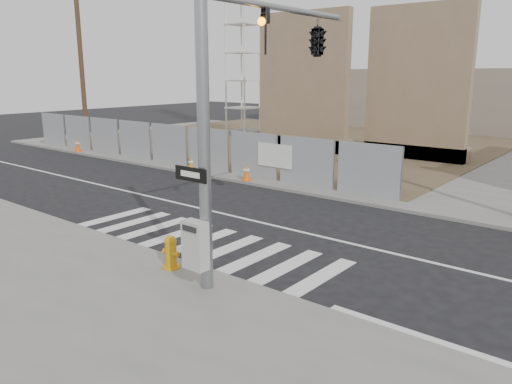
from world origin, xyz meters
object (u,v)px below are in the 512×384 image
Objects in this scene: signal_pole at (284,68)px; crane_tower at (242,11)px; traffic_cone_d at (246,172)px; traffic_cone_b at (166,154)px; traffic_cone_c at (191,164)px; fire_hydrant at (171,252)px; traffic_cone_a at (78,145)px.

crane_tower reaches higher than signal_pole.
signal_pole is 9.97m from traffic_cone_d.
traffic_cone_b reaches higher than traffic_cone_c.
fire_hydrant is at bearing -119.96° from signal_pole.
signal_pole is at bearing -47.43° from crane_tower.
traffic_cone_a is 1.06× the size of traffic_cone_d.
fire_hydrant is (16.05, -21.55, -8.51)m from crane_tower.
traffic_cone_b is 1.07× the size of traffic_cone_c.
crane_tower is at bearing 130.84° from traffic_cone_d.
traffic_cone_c is (3.15, -1.21, -0.02)m from traffic_cone_b.
traffic_cone_c is at bearing 180.00° from traffic_cone_d.
traffic_cone_d reaches higher than traffic_cone_b.
crane_tower reaches higher than traffic_cone_a.
traffic_cone_d is (3.45, 0.00, 0.03)m from traffic_cone_c.
fire_hydrant is 1.20× the size of traffic_cone_c.
traffic_cone_b is (6.49, 1.21, -0.03)m from traffic_cone_a.
signal_pole is at bearing -44.17° from traffic_cone_d.
crane_tower is at bearing 80.93° from traffic_cone_a.
crane_tower is at bearing 104.59° from fire_hydrant.
crane_tower is 18.93m from traffic_cone_d.
traffic_cone_a is at bearing 162.22° from signal_pole.
traffic_cone_b is at bearing 10.54° from traffic_cone_a.
fire_hydrant is at bearing -53.32° from crane_tower.
traffic_cone_c is 0.92× the size of traffic_cone_d.
traffic_cone_c is at bearing 147.66° from signal_pole.
traffic_cone_a is at bearing 132.05° from fire_hydrant.
crane_tower is at bearing 120.73° from traffic_cone_c.
crane_tower reaches higher than traffic_cone_b.
traffic_cone_a is at bearing 180.00° from traffic_cone_c.
crane_tower is (-17.49, 19.05, 4.24)m from signal_pole.
signal_pole is 10.44× the size of traffic_cone_c.
traffic_cone_d is at bearing -10.37° from traffic_cone_b.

